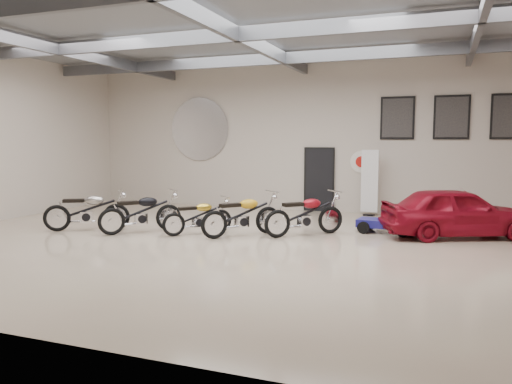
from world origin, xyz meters
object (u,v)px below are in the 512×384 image
at_px(motorcycle_gold, 198,216).
at_px(vintage_car, 457,212).
at_px(motorcycle_yellow, 242,214).
at_px(motorcycle_silver, 87,210).
at_px(banner_stand, 370,184).
at_px(motorcycle_black, 141,211).
at_px(go_kart, 392,221).
at_px(motorcycle_red, 305,213).

height_order(motorcycle_gold, vintage_car, vintage_car).
bearing_deg(motorcycle_yellow, motorcycle_silver, 141.10).
height_order(motorcycle_silver, motorcycle_yellow, motorcycle_silver).
bearing_deg(motorcycle_gold, banner_stand, 4.40).
bearing_deg(motorcycle_black, motorcycle_silver, 140.92).
distance_m(banner_stand, vintage_car, 3.78).
relative_size(banner_stand, go_kart, 1.13).
bearing_deg(motorcycle_yellow, go_kart, -23.76).
distance_m(motorcycle_silver, motorcycle_red, 5.78).
bearing_deg(vintage_car, motorcycle_silver, 81.60).
height_order(motorcycle_black, motorcycle_gold, motorcycle_black).
height_order(motorcycle_black, vintage_car, vintage_car).
height_order(motorcycle_gold, motorcycle_red, motorcycle_red).
bearing_deg(motorcycle_yellow, motorcycle_black, 141.26).
height_order(motorcycle_silver, motorcycle_gold, motorcycle_silver).
height_order(banner_stand, go_kart, banner_stand).
bearing_deg(motorcycle_silver, motorcycle_gold, -18.64).
bearing_deg(go_kart, motorcycle_gold, -151.57).
height_order(motorcycle_silver, vintage_car, vintage_car).
relative_size(motorcycle_silver, motorcycle_red, 1.00).
xyz_separation_m(motorcycle_black, go_kart, (6.16, 2.15, -0.23)).
xyz_separation_m(go_kart, vintage_car, (1.54, 0.12, 0.30)).
relative_size(motorcycle_red, vintage_car, 0.59).
xyz_separation_m(motorcycle_red, vintage_car, (3.60, 1.17, 0.06)).
distance_m(motorcycle_silver, motorcycle_black, 1.53).
relative_size(motorcycle_gold, vintage_car, 0.50).
xyz_separation_m(banner_stand, motorcycle_silver, (-6.68, -5.33, -0.45)).
height_order(go_kart, vintage_car, vintage_car).
bearing_deg(motorcycle_silver, banner_stand, 8.68).
height_order(motorcycle_black, motorcycle_red, motorcycle_red).
relative_size(motorcycle_black, motorcycle_gold, 1.17).
relative_size(motorcycle_gold, motorcycle_red, 0.84).
xyz_separation_m(motorcycle_yellow, go_kart, (3.51, 1.67, -0.24)).
bearing_deg(motorcycle_red, motorcycle_silver, 149.59).
relative_size(motorcycle_silver, motorcycle_yellow, 1.01).
distance_m(motorcycle_gold, go_kart, 5.01).
bearing_deg(motorcycle_black, vintage_car, -32.59).
xyz_separation_m(banner_stand, go_kart, (0.99, -2.91, -0.69)).
height_order(banner_stand, motorcycle_silver, banner_stand).
bearing_deg(banner_stand, motorcycle_silver, -131.53).
height_order(motorcycle_red, go_kart, motorcycle_red).
bearing_deg(vintage_car, motorcycle_black, 82.64).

